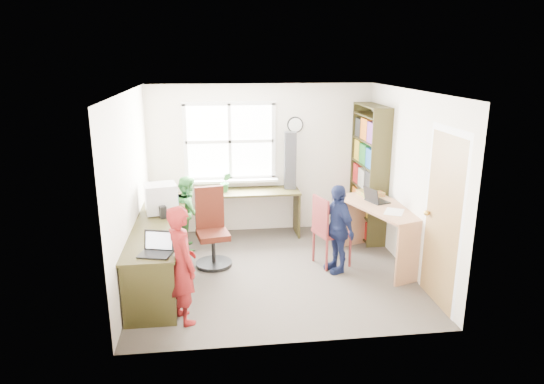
{
  "coord_description": "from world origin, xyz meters",
  "views": [
    {
      "loc": [
        -0.77,
        -5.97,
        2.82
      ],
      "look_at": [
        0.0,
        0.25,
        1.05
      ],
      "focal_mm": 32.0,
      "sensor_mm": 36.0,
      "label": 1
    }
  ],
  "objects_px": {
    "bookshelf": "(369,175)",
    "crt_monitor": "(161,198)",
    "right_desk": "(383,221)",
    "person_navy": "(337,228)",
    "laptop_left": "(157,249)",
    "person_red": "(182,264)",
    "wooden_chair": "(328,228)",
    "laptop_right": "(375,199)",
    "person_green": "(189,212)",
    "l_desk": "(173,253)",
    "swivel_chair": "(212,232)",
    "cd_tower": "(290,161)",
    "potted_plant": "(226,182)"
  },
  "relations": [
    {
      "from": "person_green",
      "to": "swivel_chair",
      "type": "bearing_deg",
      "value": -155.68
    },
    {
      "from": "person_navy",
      "to": "person_red",
      "type": "bearing_deg",
      "value": -79.88
    },
    {
      "from": "right_desk",
      "to": "person_red",
      "type": "height_order",
      "value": "person_red"
    },
    {
      "from": "potted_plant",
      "to": "person_green",
      "type": "height_order",
      "value": "person_green"
    },
    {
      "from": "wooden_chair",
      "to": "laptop_right",
      "type": "height_order",
      "value": "laptop_right"
    },
    {
      "from": "l_desk",
      "to": "cd_tower",
      "type": "distance_m",
      "value": 2.6
    },
    {
      "from": "l_desk",
      "to": "bookshelf",
      "type": "bearing_deg",
      "value": 26.43
    },
    {
      "from": "right_desk",
      "to": "swivel_chair",
      "type": "distance_m",
      "value": 2.37
    },
    {
      "from": "swivel_chair",
      "to": "right_desk",
      "type": "bearing_deg",
      "value": -16.49
    },
    {
      "from": "laptop_left",
      "to": "person_red",
      "type": "bearing_deg",
      "value": -10.96
    },
    {
      "from": "crt_monitor",
      "to": "person_red",
      "type": "distance_m",
      "value": 1.63
    },
    {
      "from": "right_desk",
      "to": "crt_monitor",
      "type": "distance_m",
      "value": 3.06
    },
    {
      "from": "swivel_chair",
      "to": "crt_monitor",
      "type": "bearing_deg",
      "value": 162.82
    },
    {
      "from": "crt_monitor",
      "to": "laptop_left",
      "type": "height_order",
      "value": "crt_monitor"
    },
    {
      "from": "bookshelf",
      "to": "laptop_left",
      "type": "xyz_separation_m",
      "value": [
        -3.06,
        -2.16,
        -0.2
      ]
    },
    {
      "from": "swivel_chair",
      "to": "crt_monitor",
      "type": "relative_size",
      "value": 2.28
    },
    {
      "from": "laptop_left",
      "to": "right_desk",
      "type": "bearing_deg",
      "value": 36.24
    },
    {
      "from": "swivel_chair",
      "to": "person_green",
      "type": "xyz_separation_m",
      "value": [
        -0.34,
        0.64,
        0.09
      ]
    },
    {
      "from": "laptop_right",
      "to": "person_green",
      "type": "bearing_deg",
      "value": 55.29
    },
    {
      "from": "swivel_chair",
      "to": "person_navy",
      "type": "relative_size",
      "value": 0.9
    },
    {
      "from": "l_desk",
      "to": "swivel_chair",
      "type": "xyz_separation_m",
      "value": [
        0.48,
        0.66,
        0.01
      ]
    },
    {
      "from": "wooden_chair",
      "to": "l_desk",
      "type": "bearing_deg",
      "value": 174.83
    },
    {
      "from": "wooden_chair",
      "to": "cd_tower",
      "type": "xyz_separation_m",
      "value": [
        -0.31,
        1.35,
        0.67
      ]
    },
    {
      "from": "l_desk",
      "to": "person_navy",
      "type": "distance_m",
      "value": 2.16
    },
    {
      "from": "potted_plant",
      "to": "person_red",
      "type": "relative_size",
      "value": 0.24
    },
    {
      "from": "crt_monitor",
      "to": "person_green",
      "type": "relative_size",
      "value": 0.43
    },
    {
      "from": "wooden_chair",
      "to": "laptop_left",
      "type": "distance_m",
      "value": 2.44
    },
    {
      "from": "right_desk",
      "to": "cd_tower",
      "type": "bearing_deg",
      "value": 110.63
    },
    {
      "from": "cd_tower",
      "to": "person_navy",
      "type": "xyz_separation_m",
      "value": [
        0.39,
        -1.54,
        -0.61
      ]
    },
    {
      "from": "l_desk",
      "to": "cd_tower",
      "type": "relative_size",
      "value": 3.22
    },
    {
      "from": "person_green",
      "to": "laptop_left",
      "type": "bearing_deg",
      "value": 169.35
    },
    {
      "from": "right_desk",
      "to": "person_navy",
      "type": "relative_size",
      "value": 1.32
    },
    {
      "from": "swivel_chair",
      "to": "person_red",
      "type": "xyz_separation_m",
      "value": [
        -0.32,
        -1.49,
        0.2
      ]
    },
    {
      "from": "wooden_chair",
      "to": "cd_tower",
      "type": "bearing_deg",
      "value": 86.14
    },
    {
      "from": "crt_monitor",
      "to": "laptop_left",
      "type": "relative_size",
      "value": 1.19
    },
    {
      "from": "bookshelf",
      "to": "crt_monitor",
      "type": "xyz_separation_m",
      "value": [
        -3.14,
        -0.73,
        -0.05
      ]
    },
    {
      "from": "l_desk",
      "to": "person_red",
      "type": "relative_size",
      "value": 2.23
    },
    {
      "from": "l_desk",
      "to": "crt_monitor",
      "type": "height_order",
      "value": "crt_monitor"
    },
    {
      "from": "wooden_chair",
      "to": "laptop_left",
      "type": "relative_size",
      "value": 2.47
    },
    {
      "from": "bookshelf",
      "to": "crt_monitor",
      "type": "bearing_deg",
      "value": -166.86
    },
    {
      "from": "person_red",
      "to": "laptop_right",
      "type": "bearing_deg",
      "value": -85.87
    },
    {
      "from": "right_desk",
      "to": "crt_monitor",
      "type": "bearing_deg",
      "value": 155.89
    },
    {
      "from": "laptop_right",
      "to": "person_navy",
      "type": "distance_m",
      "value": 0.77
    },
    {
      "from": "l_desk",
      "to": "bookshelf",
      "type": "height_order",
      "value": "bookshelf"
    },
    {
      "from": "l_desk",
      "to": "right_desk",
      "type": "xyz_separation_m",
      "value": [
        2.84,
        0.42,
        0.15
      ]
    },
    {
      "from": "laptop_left",
      "to": "person_green",
      "type": "xyz_separation_m",
      "value": [
        0.24,
        1.99,
        -0.25
      ]
    },
    {
      "from": "l_desk",
      "to": "person_red",
      "type": "distance_m",
      "value": 0.87
    },
    {
      "from": "l_desk",
      "to": "laptop_right",
      "type": "distance_m",
      "value": 2.86
    },
    {
      "from": "bookshelf",
      "to": "wooden_chair",
      "type": "height_order",
      "value": "bookshelf"
    },
    {
      "from": "crt_monitor",
      "to": "cd_tower",
      "type": "relative_size",
      "value": 0.52
    }
  ]
}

